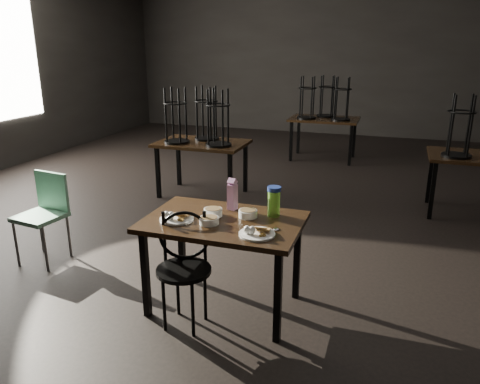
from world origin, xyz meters
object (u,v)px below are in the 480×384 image
(main_table, at_px, (223,229))
(bentwood_chair, at_px, (184,260))
(juice_carton, at_px, (232,195))
(water_bottle, at_px, (274,201))
(school_chair, at_px, (45,209))

(main_table, height_order, bentwood_chair, bentwood_chair)
(juice_carton, bearing_deg, bentwood_chair, -110.76)
(main_table, distance_m, bentwood_chair, 0.39)
(main_table, bearing_deg, water_bottle, 31.04)
(juice_carton, xyz_separation_m, water_bottle, (0.35, -0.03, -0.00))
(water_bottle, height_order, bentwood_chair, water_bottle)
(water_bottle, bearing_deg, main_table, -148.96)
(juice_carton, distance_m, water_bottle, 0.36)
(main_table, bearing_deg, bentwood_chair, -126.63)
(school_chair, bearing_deg, juice_carton, 6.91)
(bentwood_chair, bearing_deg, juice_carton, 48.45)
(juice_carton, bearing_deg, main_table, -87.44)
(juice_carton, xyz_separation_m, bentwood_chair, (-0.20, -0.52, -0.36))
(school_chair, bearing_deg, main_table, -0.13)
(juice_carton, height_order, school_chair, juice_carton)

